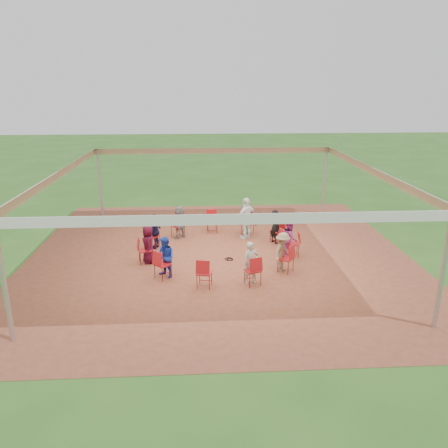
{
  "coord_description": "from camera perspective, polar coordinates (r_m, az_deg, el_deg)",
  "views": [
    {
      "loc": [
        -0.65,
        -14.05,
        5.61
      ],
      "look_at": [
        0.18,
        0.3,
        1.04
      ],
      "focal_mm": 35.0,
      "sensor_mm": 36.0,
      "label": 1
    }
  ],
  "objects": [
    {
      "name": "chair_2",
      "position": [
        17.16,
        3.1,
        0.11
      ],
      "size": [
        0.58,
        0.59,
        0.9
      ],
      "primitive_type": null,
      "rotation": [
        0.0,
        0.0,
        2.64
      ],
      "color": "red",
      "rests_on": "ground"
    },
    {
      "name": "chair_1",
      "position": [
        16.35,
        6.97,
        -0.9
      ],
      "size": [
        0.59,
        0.58,
        0.9
      ],
      "primitive_type": null,
      "rotation": [
        0.0,
        0.0,
        2.07
      ],
      "color": "red",
      "rests_on": "ground"
    },
    {
      "name": "person_seated_4",
      "position": [
        15.79,
        -8.96,
        -0.92
      ],
      "size": [
        0.62,
        0.83,
        1.27
      ],
      "primitive_type": "imported",
      "rotation": [
        0.0,
        0.0,
        -1.93
      ],
      "color": "#17153A",
      "rests_on": "ground"
    },
    {
      "name": "cable_coil",
      "position": [
        14.77,
        0.69,
        -4.61
      ],
      "size": [
        0.33,
        0.33,
        0.03
      ],
      "rotation": [
        0.0,
        0.0,
        0.21
      ],
      "color": "black",
      "rests_on": "ground"
    },
    {
      "name": "person_seated_0",
      "position": [
        15.04,
        8.57,
        -1.86
      ],
      "size": [
        0.4,
        0.64,
        1.27
      ],
      "primitive_type": "imported",
      "rotation": [
        0.0,
        0.0,
        1.49
      ],
      "color": "#962677",
      "rests_on": "ground"
    },
    {
      "name": "person_seated_8",
      "position": [
        13.79,
        7.66,
        -3.66
      ],
      "size": [
        0.82,
        0.9,
        1.27
      ],
      "primitive_type": "imported",
      "rotation": [
        0.0,
        0.0,
        0.92
      ],
      "color": "#8C7153",
      "rests_on": "ground"
    },
    {
      "name": "chair_0",
      "position": [
        15.12,
        8.98,
        -2.55
      ],
      "size": [
        0.47,
        0.45,
        0.9
      ],
      "primitive_type": null,
      "rotation": [
        0.0,
        0.0,
        1.49
      ],
      "color": "red",
      "rests_on": "ground"
    },
    {
      "name": "person_seated_3",
      "position": [
        16.76,
        -5.84,
        0.3
      ],
      "size": [
        1.21,
        1.06,
        1.27
      ],
      "primitive_type": "imported",
      "rotation": [
        0.0,
        0.0,
        -2.5
      ],
      "color": "gray",
      "rests_on": "ground"
    },
    {
      "name": "chair_5",
      "position": [
        15.91,
        -9.31,
        -1.54
      ],
      "size": [
        0.56,
        0.55,
        0.9
      ],
      "primitive_type": null,
      "rotation": [
        0.0,
        0.0,
        -1.93
      ],
      "color": "red",
      "rests_on": "ground"
    },
    {
      "name": "person_seated_6",
      "position": [
        13.36,
        -7.65,
        -4.36
      ],
      "size": [
        0.69,
        0.69,
        1.27
      ],
      "primitive_type": "imported",
      "rotation": [
        0.0,
        0.0,
        -0.79
      ],
      "color": "#1D3BB1",
      "rests_on": "ground"
    },
    {
      "name": "chair_10",
      "position": [
        13.81,
        8.07,
        -4.5
      ],
      "size": [
        0.6,
        0.6,
        0.9
      ],
      "primitive_type": null,
      "rotation": [
        0.0,
        0.0,
        0.92
      ],
      "color": "red",
      "rests_on": "ground"
    },
    {
      "name": "standing_person",
      "position": [
        16.55,
        2.98,
        0.74
      ],
      "size": [
        1.03,
        0.97,
        1.61
      ],
      "primitive_type": "imported",
      "rotation": [
        0.0,
        0.0,
        3.83
      ],
      "color": "white",
      "rests_on": "ground"
    },
    {
      "name": "chair_4",
      "position": [
        16.91,
        -6.05,
        -0.24
      ],
      "size": [
        0.6,
        0.6,
        0.9
      ],
      "primitive_type": null,
      "rotation": [
        0.0,
        0.0,
        -2.5
      ],
      "color": "red",
      "rests_on": "ground"
    },
    {
      "name": "chair_6",
      "position": [
        14.59,
        -10.28,
        -3.38
      ],
      "size": [
        0.52,
        0.5,
        0.9
      ],
      "primitive_type": null,
      "rotation": [
        0.0,
        0.0,
        -1.36
      ],
      "color": "red",
      "rests_on": "ground"
    },
    {
      "name": "chair_8",
      "position": [
        12.69,
        -2.6,
        -6.39
      ],
      "size": [
        0.51,
        0.52,
        0.9
      ],
      "primitive_type": null,
      "rotation": [
        0.0,
        0.0,
        -0.22
      ],
      "color": "red",
      "rests_on": "ground"
    },
    {
      "name": "chair_7",
      "position": [
        13.37,
        -8.0,
        -5.26
      ],
      "size": [
        0.61,
        0.61,
        0.9
      ],
      "primitive_type": null,
      "rotation": [
        0.0,
        0.0,
        -0.79
      ],
      "color": "red",
      "rests_on": "ground"
    },
    {
      "name": "person_seated_2",
      "position": [
        17.0,
        2.95,
        0.62
      ],
      "size": [
        0.92,
        0.76,
        1.27
      ],
      "primitive_type": "imported",
      "rotation": [
        0.0,
        0.0,
        2.64
      ],
      "color": "#21432D",
      "rests_on": "ground"
    },
    {
      "name": "person_seated_7",
      "position": [
        12.88,
        3.54,
        -5.09
      ],
      "size": [
        0.54,
        0.45,
        1.27
      ],
      "primitive_type": "imported",
      "rotation": [
        0.0,
        0.0,
        0.35
      ],
      "color": "#A6A493",
      "rests_on": "ground"
    },
    {
      "name": "chair_3",
      "position": [
        17.36,
        -1.57,
        0.34
      ],
      "size": [
        0.45,
        0.47,
        0.9
      ],
      "primitive_type": null,
      "rotation": [
        0.0,
        0.0,
        -3.08
      ],
      "color": "red",
      "rests_on": "ground"
    },
    {
      "name": "laptop",
      "position": [
        15.03,
        7.96,
        -1.98
      ],
      "size": [
        0.3,
        0.36,
        0.24
      ],
      "rotation": [
        0.0,
        0.0,
        1.49
      ],
      "color": "#B7B7BC",
      "rests_on": "ground"
    },
    {
      "name": "person_seated_1",
      "position": [
        16.22,
        6.66,
        -0.32
      ],
      "size": [
        0.49,
        0.55,
        1.27
      ],
      "primitive_type": "imported",
      "rotation": [
        0.0,
        0.0,
        2.07
      ],
      "color": "black",
      "rests_on": "ground"
    },
    {
      "name": "person_seated_5",
      "position": [
        14.54,
        -9.85,
        -2.62
      ],
      "size": [
        0.47,
        0.68,
        1.27
      ],
      "primitive_type": "imported",
      "rotation": [
        0.0,
        0.0,
        -1.36
      ],
      "color": "#3E0819",
      "rests_on": "ground"
    },
    {
      "name": "dirt_patch",
      "position": [
        15.14,
        -0.62,
        -4.09
      ],
      "size": [
        13.0,
        13.0,
        0.0
      ],
      "primitive_type": "plane",
      "color": "brown",
      "rests_on": "ground"
    },
    {
      "name": "tent",
      "position": [
        14.43,
        -0.66,
        4.67
      ],
      "size": [
        10.33,
        10.33,
        3.0
      ],
      "color": "#B2B2B7",
      "rests_on": "ground"
    },
    {
      "name": "ground",
      "position": [
        15.15,
        -0.62,
        -4.11
      ],
      "size": [
        80.0,
        80.0,
        0.0
      ],
      "primitive_type": "plane",
      "color": "#2A591B",
      "rests_on": "ground"
    },
    {
      "name": "chair_9",
      "position": [
        12.86,
        3.77,
        -6.07
      ],
      "size": [
        0.55,
        0.56,
        0.9
      ],
      "primitive_type": null,
      "rotation": [
        0.0,
        0.0,
        0.35
      ],
      "color": "red",
      "rests_on": "ground"
    }
  ]
}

